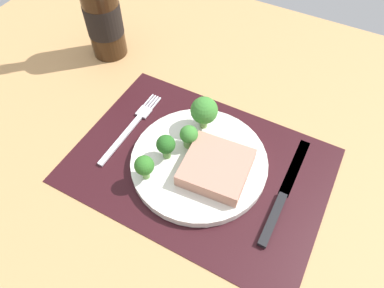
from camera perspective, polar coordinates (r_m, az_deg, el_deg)
The scene contains 11 objects.
ground_plane at distance 63.16cm, azimuth 1.13°, elevation -4.29°, with size 140.00×110.00×3.00cm, color tan.
placemat at distance 61.78cm, azimuth 1.16°, elevation -3.46°, with size 44.38×31.39×0.30cm, color black.
plate at distance 60.99cm, azimuth 1.17°, elevation -2.96°, with size 23.92×23.92×1.60cm, color silver.
steak at distance 57.99cm, azimuth 4.00°, elevation -3.82°, with size 10.65×10.43×2.61cm, color tan.
broccoli_near_steak at distance 56.28cm, azimuth -7.83°, elevation -3.60°, with size 3.28×3.28×4.98cm.
broccoli_back_left at distance 60.11cm, azimuth -0.52°, elevation 1.41°, with size 3.21×3.21×4.59cm.
broccoli_near_fork at distance 58.35cm, azimuth -4.31°, elevation -0.19°, with size 3.28×3.28×5.03cm.
broccoli_front_edge at distance 61.85cm, azimuth 2.01°, elevation 5.47°, with size 4.94×4.94×6.73cm.
fork at distance 67.55cm, azimuth -9.92°, elevation 2.79°, with size 2.40×19.20×0.50cm.
knife at distance 59.81cm, azimuth 14.57°, elevation -8.45°, with size 1.80×23.00×0.80cm.
wine_bottle at distance 80.08cm, azimuth -14.59°, elevation 20.31°, with size 7.86×7.86×29.60cm.
Camera 1 is at (15.04, -30.75, 51.58)cm, focal length 32.47 mm.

